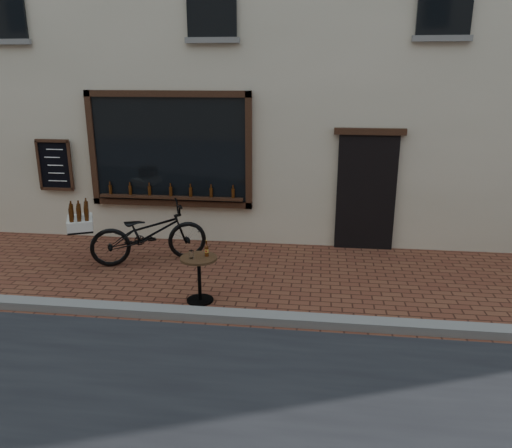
# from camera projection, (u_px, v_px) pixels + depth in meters

# --- Properties ---
(ground) EXTENTS (90.00, 90.00, 0.00)m
(ground) POSITION_uv_depth(u_px,v_px,m) (239.00, 327.00, 6.72)
(ground) COLOR #5B2B1D
(ground) RESTS_ON ground
(kerb) EXTENTS (90.00, 0.25, 0.12)m
(kerb) POSITION_uv_depth(u_px,v_px,m) (241.00, 316.00, 6.90)
(kerb) COLOR slate
(kerb) RESTS_ON ground
(cargo_bicycle) EXTENTS (2.42, 1.59, 1.16)m
(cargo_bicycle) POSITION_uv_depth(u_px,v_px,m) (147.00, 233.00, 8.89)
(cargo_bicycle) COLOR black
(cargo_bicycle) RESTS_ON ground
(bistro_table) EXTENTS (0.55, 0.55, 0.94)m
(bistro_table) POSITION_uv_depth(u_px,v_px,m) (199.00, 270.00, 7.36)
(bistro_table) COLOR black
(bistro_table) RESTS_ON ground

